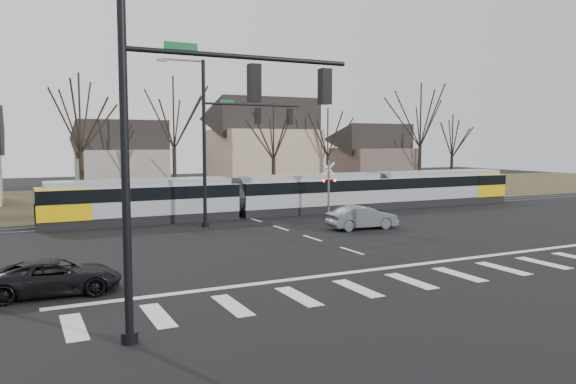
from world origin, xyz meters
name	(u,v)px	position (x,y,z in m)	size (l,w,h in m)	color
ground	(376,259)	(0.00, 0.00, 0.00)	(140.00, 140.00, 0.00)	black
grass_verge	(183,197)	(0.00, 32.00, 0.01)	(140.00, 28.00, 0.01)	#38331E
crosswalk	(435,278)	(0.00, -4.00, 0.01)	(27.00, 2.60, 0.01)	silver
stop_line	(400,266)	(0.00, -1.80, 0.01)	(28.00, 0.35, 0.01)	silver
lane_dashes	(244,216)	(0.00, 16.00, 0.01)	(0.18, 30.00, 0.01)	silver
rail_pair	(245,216)	(0.00, 15.80, 0.03)	(90.00, 1.52, 0.06)	#59595E
tram	(310,192)	(5.23, 16.00, 1.54)	(37.34, 2.77, 2.83)	gray
sedan	(362,217)	(4.30, 7.55, 0.71)	(4.37, 1.75, 1.41)	#55595D
suv	(55,277)	(-13.40, -0.03, 0.61)	(4.53, 2.35, 1.22)	black
signal_pole_near_left	(186,125)	(-10.41, -6.00, 5.70)	(9.28, 0.44, 10.20)	black
signal_pole_far	(229,135)	(-2.41, 12.50, 5.70)	(9.28, 0.44, 10.20)	black
rail_crossing_signal	(329,191)	(5.00, 12.79, 1.89)	(1.08, 0.36, 4.00)	#59595B
tree_row	(223,145)	(2.00, 26.00, 5.00)	(59.20, 7.20, 10.00)	black
house_b	(121,155)	(-5.00, 36.00, 3.97)	(8.64, 7.56, 7.65)	gray
house_c	(264,142)	(9.00, 33.00, 5.23)	(10.80, 8.64, 10.10)	tan
house_d	(372,153)	(24.00, 35.00, 3.97)	(8.64, 7.56, 7.65)	brown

